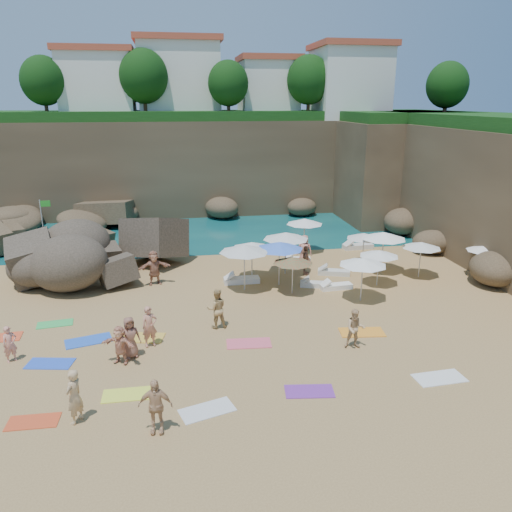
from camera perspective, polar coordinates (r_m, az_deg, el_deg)
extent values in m
plane|color=tan|center=(23.34, -3.65, -7.11)|extent=(120.00, 120.00, 0.00)
plane|color=#0C4751|center=(52.10, -7.18, 6.54)|extent=(120.00, 120.00, 0.00)
cube|color=brown|center=(46.68, -4.57, 10.34)|extent=(44.00, 8.00, 8.00)
cube|color=brown|center=(36.42, 26.13, 6.66)|extent=(8.00, 30.00, 8.00)
cube|color=brown|center=(45.71, 15.39, 9.64)|extent=(10.00, 12.00, 8.00)
cube|color=white|center=(47.54, -17.61, 17.91)|extent=(6.00, 5.00, 5.50)
cube|color=#B2472D|center=(47.70, -17.96, 21.50)|extent=(6.48, 5.40, 0.50)
cube|color=white|center=(48.19, -8.78, 19.06)|extent=(7.00, 6.00, 6.50)
cube|color=#B2472D|center=(48.43, -8.98, 23.20)|extent=(7.56, 6.48, 0.50)
cube|color=white|center=(48.03, 1.39, 18.36)|extent=(5.00, 5.00, 5.00)
cube|color=#B2472D|center=(48.15, 1.41, 21.63)|extent=(5.40, 5.40, 0.50)
cube|color=white|center=(47.95, 10.58, 18.68)|extent=(6.00, 6.00, 6.00)
cube|color=#B2472D|center=(48.15, 10.81, 22.55)|extent=(6.48, 6.48, 0.50)
sphere|color=#11380F|center=(46.26, -23.15, 17.96)|extent=(3.60, 3.60, 3.60)
sphere|color=#11380F|center=(45.24, -12.74, 19.42)|extent=(4.05, 4.05, 4.05)
sphere|color=#11380F|center=(44.47, -3.20, 19.11)|extent=(3.42, 3.42, 3.42)
sphere|color=#11380F|center=(45.81, 6.06, 19.40)|extent=(3.78, 3.78, 3.78)
sphere|color=#11380F|center=(42.73, 21.03, 17.80)|extent=(3.15, 3.15, 3.15)
cylinder|color=white|center=(53.99, -26.96, 8.42)|extent=(0.10, 0.10, 6.00)
cylinder|color=white|center=(53.56, -25.42, 8.56)|extent=(0.10, 0.10, 6.00)
cylinder|color=white|center=(53.18, -23.85, 8.71)|extent=(0.10, 0.10, 6.00)
cylinder|color=silver|center=(36.05, -23.19, 3.24)|extent=(0.07, 0.07, 3.47)
cube|color=green|center=(35.68, -22.94, 5.54)|extent=(0.61, 0.06, 0.39)
cylinder|color=silver|center=(26.28, -1.33, -1.47)|extent=(0.07, 0.07, 2.35)
cone|color=silver|center=(25.94, -1.35, 0.87)|extent=(2.64, 2.64, 0.40)
cylinder|color=silver|center=(27.81, -0.47, -0.71)|extent=(0.06, 0.06, 2.06)
cone|color=silver|center=(27.52, -0.48, 1.23)|extent=(2.32, 2.32, 0.35)
cylinder|color=silver|center=(33.08, 5.52, 2.24)|extent=(0.06, 0.06, 2.15)
cone|color=white|center=(32.83, 5.57, 3.96)|extent=(2.41, 2.41, 0.37)
cylinder|color=silver|center=(29.73, 18.22, -0.52)|extent=(0.06, 0.06, 1.95)
cone|color=silver|center=(29.47, 18.39, 1.20)|extent=(2.19, 2.19, 0.33)
cylinder|color=silver|center=(29.92, 14.25, 0.28)|extent=(0.07, 0.07, 2.29)
cone|color=white|center=(29.63, 14.41, 2.29)|extent=(2.57, 2.57, 0.39)
cylinder|color=silver|center=(28.78, 3.39, 0.18)|extent=(0.07, 0.07, 2.34)
cone|color=silver|center=(28.47, 3.43, 2.33)|extent=(2.63, 2.63, 0.40)
cylinder|color=silver|center=(25.92, 4.18, -2.36)|extent=(0.05, 0.05, 1.86)
cone|color=red|center=(25.64, 4.23, -0.50)|extent=(2.09, 2.09, 0.32)
cylinder|color=silver|center=(31.02, 12.14, 0.66)|extent=(0.06, 0.06, 1.90)
cone|color=silver|center=(30.78, 12.25, 2.28)|extent=(2.14, 2.14, 0.32)
cylinder|color=silver|center=(31.06, 24.46, -0.67)|extent=(0.05, 0.05, 1.75)
cone|color=white|center=(30.84, 24.65, 0.80)|extent=(1.96, 1.96, 0.30)
cylinder|color=silver|center=(25.45, 11.99, -2.79)|extent=(0.06, 0.06, 2.11)
cone|color=white|center=(25.13, 12.13, -0.63)|extent=(2.37, 2.37, 0.36)
cylinder|color=silver|center=(27.02, 2.67, -1.01)|extent=(0.07, 0.07, 2.30)
cone|color=#4474E8|center=(26.69, 2.70, 1.21)|extent=(2.58, 2.58, 0.39)
cylinder|color=silver|center=(27.77, 13.76, -1.45)|extent=(0.06, 0.06, 1.88)
cone|color=white|center=(27.50, 13.89, 0.32)|extent=(2.11, 2.11, 0.32)
cube|color=white|center=(27.62, -1.65, -2.78)|extent=(1.96, 0.65, 0.31)
cube|color=silver|center=(34.63, 11.57, 1.08)|extent=(2.09, 0.85, 0.32)
cube|color=white|center=(31.41, 4.81, -0.38)|extent=(1.60, 0.68, 0.24)
cube|color=silver|center=(27.24, 6.83, -3.24)|extent=(1.75, 1.01, 0.26)
cube|color=silver|center=(29.23, 8.89, -1.85)|extent=(1.93, 1.16, 0.28)
cube|color=white|center=(27.08, 9.13, -3.46)|extent=(1.76, 0.72, 0.27)
cube|color=blue|center=(21.09, -22.48, -11.29)|extent=(1.86, 1.17, 0.03)
cube|color=#DE4923|center=(17.92, -24.12, -16.89)|extent=(1.59, 0.82, 0.03)
cube|color=#ECFA42|center=(18.28, -14.48, -15.08)|extent=(1.69, 0.85, 0.03)
cube|color=silver|center=(17.06, -5.61, -17.14)|extent=(1.94, 1.36, 0.03)
cube|color=purple|center=(18.01, 6.11, -15.12)|extent=(1.79, 1.06, 0.03)
cube|color=blue|center=(22.36, -18.60, -9.16)|extent=(2.04, 1.39, 0.03)
cube|color=#ED5C70|center=(21.01, -0.82, -9.95)|extent=(1.90, 1.06, 0.03)
cube|color=orange|center=(22.42, 12.01, -8.51)|extent=(2.01, 1.18, 0.03)
cube|color=green|center=(24.47, -21.99, -7.20)|extent=(1.63, 0.96, 0.03)
cube|color=gold|center=(22.04, -13.05, -9.07)|extent=(2.12, 1.39, 0.03)
cube|color=white|center=(19.80, 20.22, -12.95)|extent=(1.89, 1.02, 0.03)
imported|color=tan|center=(21.57, -26.31, -9.01)|extent=(0.64, 0.59, 1.46)
imported|color=tan|center=(22.11, -4.51, -6.02)|extent=(0.92, 0.74, 1.81)
imported|color=tan|center=(33.23, -10.18, 1.61)|extent=(0.97, 1.06, 1.59)
imported|color=#A06B50|center=(28.85, 5.68, -0.49)|extent=(0.70, 1.08, 1.72)
imported|color=tan|center=(30.59, 5.55, 0.70)|extent=(1.01, 0.73, 1.86)
imported|color=#B4775A|center=(27.70, -11.55, -1.33)|extent=(1.83, 0.89, 1.90)
imported|color=tan|center=(16.96, -20.08, -14.83)|extent=(0.70, 0.79, 1.83)
imported|color=tan|center=(16.26, -11.29, -18.52)|extent=(1.25, 1.89, 0.43)
imported|color=brown|center=(20.50, -14.08, -10.62)|extent=(1.39, 1.85, 0.44)
imported|color=tan|center=(20.18, -15.18, -11.24)|extent=(1.93, 1.98, 0.40)
imported|color=tan|center=(21.18, -11.95, -9.56)|extent=(1.12, 1.82, 0.41)
imported|color=tan|center=(20.95, 11.19, -9.49)|extent=(1.10, 1.76, 0.62)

